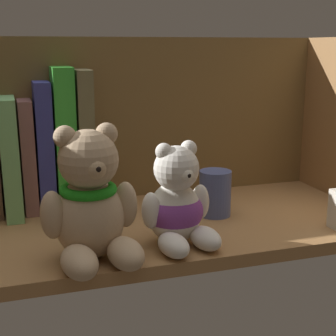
% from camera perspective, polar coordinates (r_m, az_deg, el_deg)
% --- Properties ---
extents(shelf_board, '(0.77, 0.32, 0.02)m').
position_cam_1_polar(shelf_board, '(0.83, -2.37, -7.02)').
color(shelf_board, '#9E7042').
rests_on(shelf_board, ground).
extents(shelf_back_panel, '(0.79, 0.01, 0.32)m').
position_cam_1_polar(shelf_back_panel, '(0.95, -5.14, 4.93)').
color(shelf_back_panel, brown).
rests_on(shelf_back_panel, ground).
extents(book_5, '(0.03, 0.15, 0.20)m').
position_cam_1_polar(book_5, '(0.90, -17.49, 1.41)').
color(book_5, '#79C077').
rests_on(book_5, shelf_board).
extents(book_6, '(0.02, 0.09, 0.20)m').
position_cam_1_polar(book_6, '(0.90, -15.64, 1.35)').
color(book_6, '#865555').
rests_on(book_6, shelf_board).
extents(book_7, '(0.03, 0.09, 0.22)m').
position_cam_1_polar(book_7, '(0.90, -13.89, 2.40)').
color(book_7, '#353991').
rests_on(book_7, shelf_board).
extents(book_8, '(0.03, 0.10, 0.25)m').
position_cam_1_polar(book_8, '(0.90, -11.75, 3.30)').
color(book_8, green).
rests_on(book_8, shelf_board).
extents(book_9, '(0.03, 0.11, 0.24)m').
position_cam_1_polar(book_9, '(0.91, -9.60, 3.29)').
color(book_9, brown).
rests_on(book_9, shelf_board).
extents(teddy_bear_larger, '(0.14, 0.14, 0.18)m').
position_cam_1_polar(teddy_bear_larger, '(0.67, -8.77, -4.08)').
color(teddy_bear_larger, tan).
rests_on(teddy_bear_larger, shelf_board).
extents(teddy_bear_smaller, '(0.11, 0.12, 0.15)m').
position_cam_1_polar(teddy_bear_smaller, '(0.73, 0.99, -4.22)').
color(teddy_bear_smaller, white).
rests_on(teddy_bear_smaller, shelf_board).
extents(pillar_candle, '(0.05, 0.05, 0.08)m').
position_cam_1_polar(pillar_candle, '(0.86, 5.36, -2.86)').
color(pillar_candle, '#4C5B99').
rests_on(pillar_candle, shelf_board).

